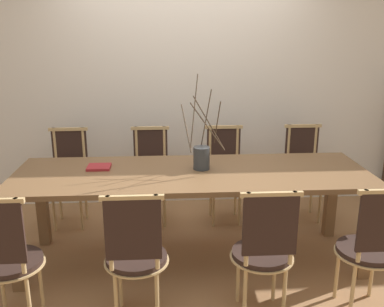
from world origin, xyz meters
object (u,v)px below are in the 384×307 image
dining_table (192,182)px  vase_centerpiece (202,156)px  chair_far_center (225,171)px  chair_near_center (264,249)px  book_stack (99,167)px

dining_table → vase_centerpiece: 0.22m
chair_far_center → chair_near_center: bearing=91.4°
vase_centerpiece → dining_table: bearing=-143.6°
book_stack → chair_near_center: bearing=-38.3°
dining_table → book_stack: size_ratio=15.18×
chair_near_center → vase_centerpiece: size_ratio=1.25×
dining_table → book_stack: 0.77m
dining_table → chair_far_center: size_ratio=2.98×
dining_table → chair_near_center: size_ratio=2.98×
chair_near_center → vase_centerpiece: bearing=111.4°
chair_near_center → chair_far_center: bearing=91.4°
dining_table → book_stack: book_stack is taller
dining_table → chair_far_center: bearing=64.4°
dining_table → chair_near_center: 0.91m
chair_near_center → book_stack: 1.51m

